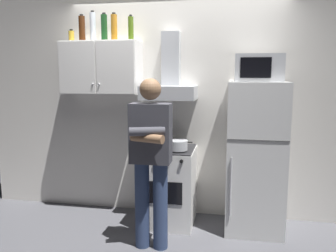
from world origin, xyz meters
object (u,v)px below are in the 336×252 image
(person_standing, at_px, (151,157))
(stove_oven, at_px, (168,185))
(upper_cabinet, at_px, (101,68))
(range_hood, at_px, (170,81))
(bottle_vodka_clear, at_px, (93,27))
(refrigerator, at_px, (255,157))
(bottle_olive_oil, at_px, (131,28))
(bottle_spice_jar, at_px, (71,36))
(microwave, at_px, (258,68))
(bottle_liquor_amber, at_px, (114,27))
(cooking_pot, at_px, (178,145))
(bottle_wine_green, at_px, (104,28))
(bottle_rum_dark, at_px, (82,29))

(person_standing, bearing_deg, stove_oven, 85.28)
(upper_cabinet, relative_size, range_hood, 1.20)
(person_standing, bearing_deg, bottle_vodka_clear, 139.07)
(refrigerator, bearing_deg, bottle_olive_oil, 175.57)
(bottle_olive_oil, bearing_deg, bottle_spice_jar, 179.23)
(stove_oven, relative_size, range_hood, 1.17)
(microwave, bearing_deg, bottle_liquor_amber, 176.72)
(bottle_spice_jar, bearing_deg, bottle_vodka_clear, 0.65)
(microwave, height_order, cooking_pot, microwave)
(bottle_liquor_amber, relative_size, bottle_wine_green, 0.98)
(bottle_liquor_amber, bearing_deg, bottle_vodka_clear, 177.54)
(upper_cabinet, height_order, bottle_olive_oil, bottle_olive_oil)
(range_hood, relative_size, bottle_liquor_amber, 2.45)
(cooking_pot, height_order, bottle_vodka_clear, bottle_vodka_clear)
(stove_oven, relative_size, bottle_wine_green, 2.78)
(microwave, bearing_deg, bottle_wine_green, 176.01)
(range_hood, xyz_separation_m, cooking_pot, (0.13, -0.25, -0.67))
(bottle_rum_dark, bearing_deg, person_standing, -36.58)
(person_standing, bearing_deg, microwave, 32.00)
(bottle_wine_green, bearing_deg, cooking_pot, -16.16)
(upper_cabinet, xyz_separation_m, bottle_olive_oil, (0.36, -0.02, 0.43))
(stove_oven, height_order, bottle_liquor_amber, bottle_liquor_amber)
(bottle_vodka_clear, bearing_deg, bottle_wine_green, 7.72)
(stove_oven, height_order, refrigerator, refrigerator)
(bottle_vodka_clear, bearing_deg, stove_oven, -7.75)
(bottle_liquor_amber, bearing_deg, range_hood, 1.53)
(bottle_vodka_clear, distance_m, bottle_olive_oil, 0.45)
(bottle_spice_jar, bearing_deg, upper_cabinet, 1.23)
(range_hood, height_order, bottle_rum_dark, bottle_rum_dark)
(upper_cabinet, xyz_separation_m, range_hood, (0.80, 0.00, -0.15))
(microwave, bearing_deg, bottle_spice_jar, 177.31)
(bottle_rum_dark, distance_m, bottle_olive_oil, 0.58)
(upper_cabinet, relative_size, bottle_rum_dark, 2.99)
(refrigerator, bearing_deg, bottle_wine_green, 175.39)
(range_hood, relative_size, bottle_spice_jar, 5.35)
(bottle_spice_jar, bearing_deg, bottle_wine_green, 2.99)
(microwave, distance_m, bottle_wine_green, 1.77)
(cooking_pot, height_order, bottle_rum_dark, bottle_rum_dark)
(bottle_olive_oil, bearing_deg, upper_cabinet, 177.29)
(bottle_rum_dark, relative_size, bottle_olive_oil, 1.09)
(refrigerator, relative_size, cooking_pot, 5.02)
(upper_cabinet, relative_size, microwave, 1.88)
(refrigerator, xyz_separation_m, bottle_wine_green, (-1.71, 0.14, 1.40))
(bottle_vodka_clear, xyz_separation_m, bottle_spice_jar, (-0.26, -0.00, -0.10))
(range_hood, height_order, bottle_wine_green, bottle_wine_green)
(upper_cabinet, xyz_separation_m, bottle_liquor_amber, (0.17, -0.02, 0.45))
(bottle_rum_dark, xyz_separation_m, bottle_olive_oil, (0.58, -0.00, -0.01))
(bottle_spice_jar, bearing_deg, stove_oven, -5.84)
(upper_cabinet, bearing_deg, stove_oven, -8.90)
(stove_oven, distance_m, bottle_liquor_amber, 1.88)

